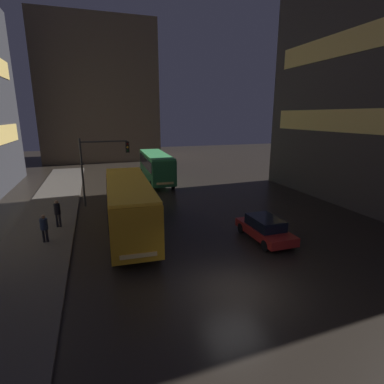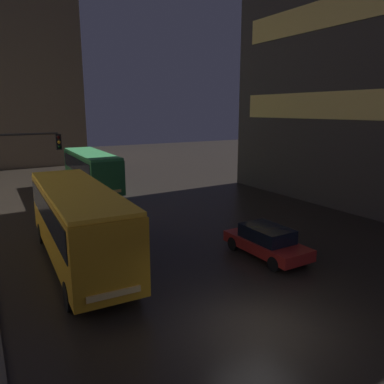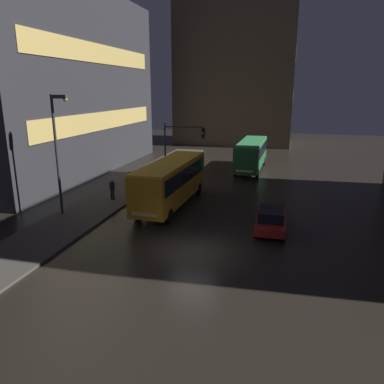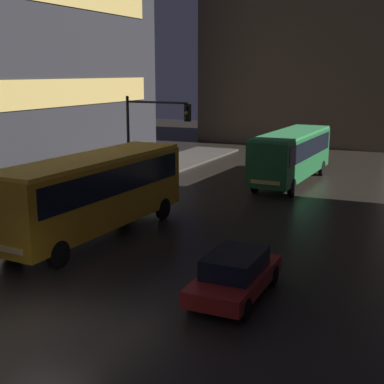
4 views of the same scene
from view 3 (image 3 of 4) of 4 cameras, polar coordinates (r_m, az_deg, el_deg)
name	(u,v)px [view 3 (image 3 of 4)]	position (r m, az deg, el deg)	size (l,w,h in m)	color
ground_plane	(192,252)	(20.77, 0.01, -9.06)	(120.00, 120.00, 0.00)	black
sidewalk_left	(119,192)	(32.58, -11.03, -0.05)	(4.00, 48.00, 0.15)	#47423D
building_left_tower	(57,84)	(42.40, -19.83, 15.27)	(10.07, 28.02, 18.28)	#2D2D33
building_far_backdrop	(236,75)	(63.31, 6.78, 17.28)	(18.07, 12.00, 21.54)	brown
bus_near	(171,179)	(28.05, -3.22, 2.00)	(2.88, 10.28, 3.43)	orange
bus_far	(251,152)	(41.11, 9.03, 5.97)	(2.67, 9.91, 3.24)	#236B38
car_taxi	(271,219)	(23.99, 11.94, -4.10)	(1.88, 4.24, 1.41)	maroon
pedestrian_near	(112,187)	(30.06, -12.09, 0.69)	(0.42, 0.42, 1.65)	black
pedestrian_mid	(130,180)	(31.93, -9.44, 1.87)	(0.51, 0.51, 1.82)	black
traffic_light_main	(180,142)	(34.97, -1.89, 7.57)	(3.91, 0.35, 5.55)	#2D2D2D
street_lamp_sidewalk	(58,138)	(26.68, -19.72, 7.81)	(1.25, 0.36, 8.14)	#2D2D2D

